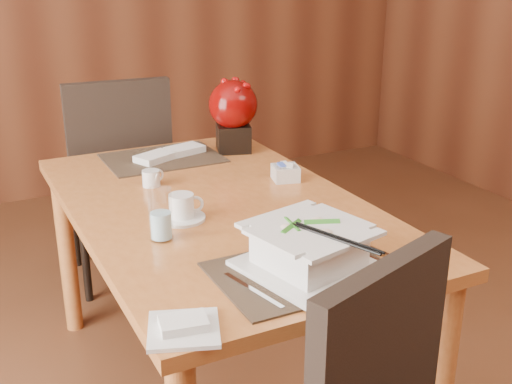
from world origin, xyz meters
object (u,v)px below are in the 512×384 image
water_glass (161,215)px  soup_setting (309,249)px  coffee_cup (182,209)px  far_chair (118,172)px  sugar_caddy (285,173)px  berry_decor (233,111)px  bread_plate (184,329)px  dining_table (218,230)px  creamer_jug (151,178)px

water_glass → soup_setting: bearing=-52.2°
coffee_cup → water_glass: bearing=-132.7°
far_chair → soup_setting: bearing=98.1°
soup_setting → sugar_caddy: size_ratio=4.08×
coffee_cup → berry_decor: berry_decor is taller
sugar_caddy → bread_plate: (-0.68, -0.77, -0.02)m
soup_setting → far_chair: bearing=80.8°
dining_table → far_chair: 0.99m
dining_table → berry_decor: 0.66m
creamer_jug → berry_decor: berry_decor is taller
bread_plate → berry_decor: bearing=60.6°
dining_table → water_glass: bearing=-143.5°
bread_plate → far_chair: size_ratio=0.15×
creamer_jug → berry_decor: 0.54m
dining_table → coffee_cup: bearing=-153.2°
berry_decor → sugar_caddy: bearing=-88.5°
sugar_caddy → bread_plate: 1.03m
creamer_jug → bread_plate: (-0.23, -0.93, -0.02)m
water_glass → coffee_cup: bearing=47.3°
far_chair → creamer_jug: bearing=89.5°
creamer_jug → far_chair: 0.75m
soup_setting → water_glass: size_ratio=2.38×
bread_plate → sugar_caddy: bearing=48.5°
bread_plate → dining_table: bearing=61.1°
far_chair → water_glass: bearing=85.8°
berry_decor → far_chair: berry_decor is taller
creamer_jug → bread_plate: size_ratio=0.52×
dining_table → coffee_cup: coffee_cup is taller
far_chair → coffee_cup: bearing=90.5°
soup_setting → sugar_caddy: soup_setting is taller
soup_setting → coffee_cup: (-0.17, 0.47, -0.03)m
dining_table → sugar_caddy: sugar_caddy is taller
soup_setting → sugar_caddy: (0.29, 0.65, -0.03)m
dining_table → berry_decor: size_ratio=5.07×
water_glass → berry_decor: bearing=52.0°
coffee_cup → creamer_jug: coffee_cup is taller
dining_table → soup_setting: size_ratio=4.09×
soup_setting → water_glass: 0.45m
soup_setting → bread_plate: (-0.39, -0.12, -0.06)m
soup_setting → creamer_jug: 0.82m
coffee_cup → bread_plate: size_ratio=0.94×
dining_table → soup_setting: bearing=-87.8°
sugar_caddy → bread_plate: bearing=-131.5°
bread_plate → coffee_cup: bearing=69.8°
soup_setting → creamer_jug: (-0.16, 0.81, -0.03)m
creamer_jug → far_chair: (0.06, 0.72, -0.20)m
soup_setting → bread_plate: soup_setting is taller
water_glass → sugar_caddy: (0.57, 0.29, -0.05)m
creamer_jug → coffee_cup: bearing=-113.4°
soup_setting → coffee_cup: 0.50m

